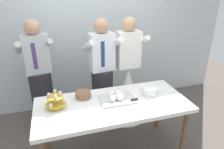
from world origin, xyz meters
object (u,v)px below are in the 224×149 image
at_px(dessert_table, 113,108).
at_px(round_cake, 83,95).
at_px(person_groom, 102,80).
at_px(plate_stack, 149,90).
at_px(person_bride, 127,87).
at_px(main_cake_tray, 117,97).
at_px(person_guest, 41,83).
at_px(cupcake_stand, 56,101).

xyz_separation_m(dessert_table, round_cake, (-0.31, 0.22, 0.11)).
relative_size(round_cake, person_groom, 0.14).
height_order(dessert_table, plate_stack, plate_stack).
bearing_deg(person_groom, person_bride, 0.71).
distance_m(main_cake_tray, person_groom, 0.64).
bearing_deg(plate_stack, person_bride, 95.09).
bearing_deg(main_cake_tray, plate_stack, 2.94).
height_order(person_bride, person_guest, same).
xyz_separation_m(dessert_table, person_bride, (0.45, 0.70, -0.12)).
bearing_deg(person_bride, dessert_table, -122.88).
xyz_separation_m(dessert_table, cupcake_stand, (-0.64, 0.10, 0.16)).
xyz_separation_m(dessert_table, plate_stack, (0.51, 0.08, 0.12)).
distance_m(main_cake_tray, plate_stack, 0.44).
relative_size(main_cake_tray, person_bride, 0.26).
bearing_deg(person_bride, plate_stack, -84.91).
bearing_deg(person_bride, main_cake_tray, -120.79).
height_order(main_cake_tray, person_groom, person_groom).
distance_m(main_cake_tray, person_bride, 0.79).
height_order(cupcake_stand, person_groom, person_groom).
distance_m(dessert_table, main_cake_tray, 0.15).
bearing_deg(plate_stack, person_guest, 149.42).
bearing_deg(plate_stack, dessert_table, -171.08).
relative_size(cupcake_stand, person_bride, 0.14).
relative_size(main_cake_tray, person_groom, 0.26).
xyz_separation_m(plate_stack, person_guest, (-1.34, 0.79, -0.08)).
xyz_separation_m(main_cake_tray, person_bride, (0.38, 0.64, -0.23)).
relative_size(dessert_table, cupcake_stand, 7.83).
relative_size(person_groom, person_bride, 1.00).
distance_m(round_cake, person_groom, 0.60).
height_order(round_cake, person_bride, person_bride).
distance_m(cupcake_stand, person_bride, 1.28).
distance_m(cupcake_stand, person_groom, 0.92).
height_order(dessert_table, round_cake, round_cake).
xyz_separation_m(plate_stack, round_cake, (-0.82, 0.14, -0.01)).
bearing_deg(round_cake, main_cake_tray, -22.73).
xyz_separation_m(plate_stack, person_bride, (-0.06, 0.62, -0.24)).
bearing_deg(person_bride, person_guest, 172.41).
relative_size(round_cake, person_guest, 0.14).
height_order(main_cake_tray, person_guest, person_guest).
xyz_separation_m(dessert_table, person_guest, (-0.83, 0.87, 0.05)).
height_order(dessert_table, person_bride, person_bride).
relative_size(round_cake, person_bride, 0.14).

